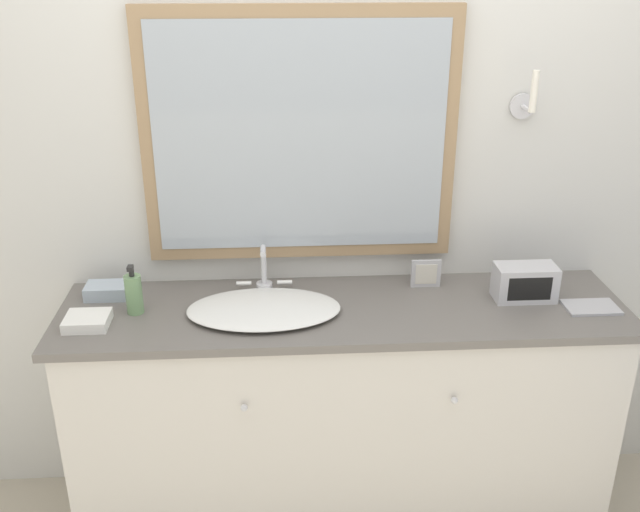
{
  "coord_description": "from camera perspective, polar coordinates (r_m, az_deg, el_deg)",
  "views": [
    {
      "loc": [
        -0.22,
        -1.96,
        2.07
      ],
      "look_at": [
        -0.08,
        0.26,
        1.11
      ],
      "focal_mm": 40.0,
      "sensor_mm": 36.0,
      "label": 1
    }
  ],
  "objects": [
    {
      "name": "hand_towel_far_corner",
      "position": [
        2.51,
        -18.12,
        -4.96
      ],
      "size": [
        0.14,
        0.13,
        0.04
      ],
      "color": "white",
      "rests_on": "vanity_counter"
    },
    {
      "name": "metal_tray",
      "position": [
        2.68,
        20.86,
        -3.85
      ],
      "size": [
        0.18,
        0.12,
        0.01
      ],
      "color": "#ADADB2",
      "rests_on": "vanity_counter"
    },
    {
      "name": "wall_back",
      "position": [
        2.64,
        1.35,
        5.92
      ],
      "size": [
        8.0,
        0.18,
        2.55
      ],
      "color": "silver",
      "rests_on": "ground_plane"
    },
    {
      "name": "hand_towel_near_sink",
      "position": [
        2.69,
        -16.62,
        -2.66
      ],
      "size": [
        0.16,
        0.1,
        0.05
      ],
      "color": "#A8B7C6",
      "rests_on": "vanity_counter"
    },
    {
      "name": "appliance_box",
      "position": [
        2.65,
        16.08,
        -2.06
      ],
      "size": [
        0.22,
        0.11,
        0.13
      ],
      "color": "#BCBCC1",
      "rests_on": "vanity_counter"
    },
    {
      "name": "vanity_counter",
      "position": [
        2.75,
        1.79,
        -12.56
      ],
      "size": [
        2.0,
        0.53,
        0.91
      ],
      "color": "beige",
      "rests_on": "ground_plane"
    },
    {
      "name": "sink_basin",
      "position": [
        2.48,
        -4.51,
        -4.14
      ],
      "size": [
        0.53,
        0.38,
        0.18
      ],
      "color": "white",
      "rests_on": "vanity_counter"
    },
    {
      "name": "picture_frame",
      "position": [
        2.67,
        8.47,
        -1.4
      ],
      "size": [
        0.11,
        0.01,
        0.11
      ],
      "color": "#B2B2B7",
      "rests_on": "vanity_counter"
    },
    {
      "name": "soap_bottle",
      "position": [
        2.53,
        -14.67,
        -2.91
      ],
      "size": [
        0.06,
        0.06,
        0.18
      ],
      "color": "#709966",
      "rests_on": "vanity_counter"
    }
  ]
}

